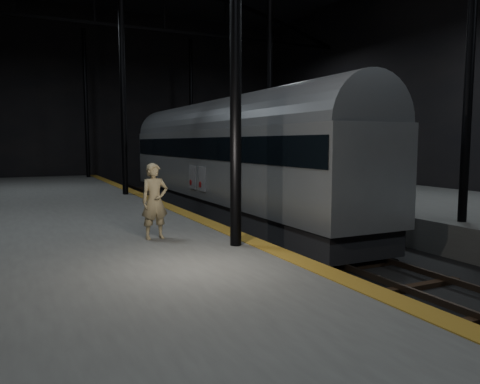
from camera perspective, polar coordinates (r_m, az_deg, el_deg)
ground at (r=16.41m, az=5.58°, el=-5.89°), size 44.00×44.00×0.00m
platform_left at (r=14.03m, az=-21.75°, el=-6.26°), size 9.00×43.80×1.00m
platform_right at (r=21.17m, az=23.23°, el=-2.28°), size 9.00×43.80×1.00m
tactile_strip at (r=14.82m, az=-5.20°, el=-3.22°), size 0.50×43.80×0.01m
track at (r=16.40m, az=5.58°, el=-5.65°), size 2.40×43.00×0.24m
train at (r=20.72m, az=-1.92°, el=4.67°), size 2.90×19.35×5.17m
woman at (r=11.75m, az=-10.35°, el=-1.12°), size 0.72×0.50×1.88m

